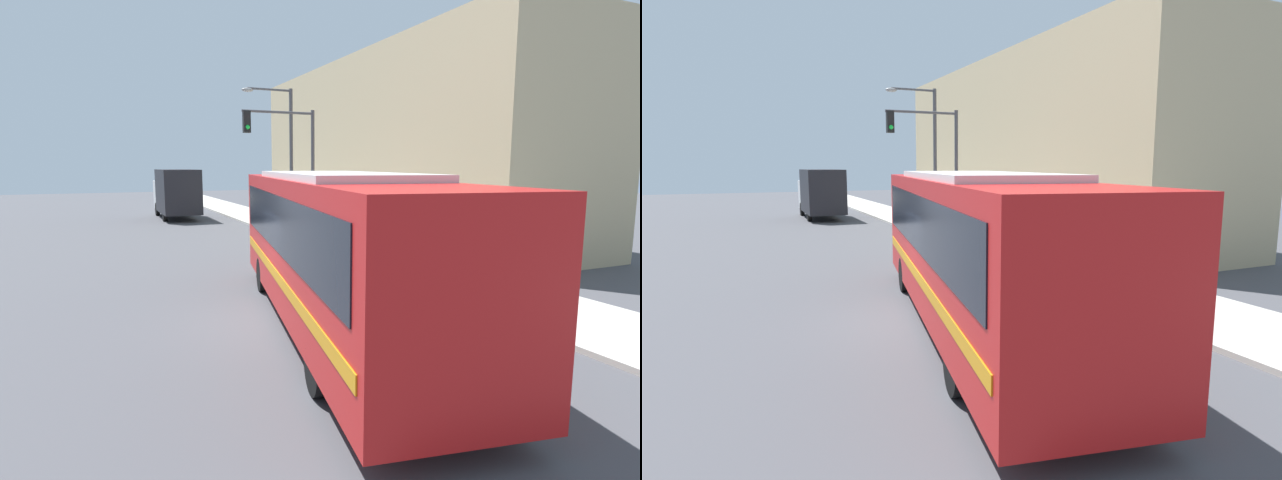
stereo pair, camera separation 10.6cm
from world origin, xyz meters
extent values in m
plane|color=#47474C|center=(0.00, 0.00, 0.00)|extent=(120.00, 120.00, 0.00)
cube|color=#B7B2A8|center=(6.12, 20.00, 0.06)|extent=(3.24, 70.00, 0.12)
cube|color=tan|center=(10.74, 12.10, 4.37)|extent=(6.00, 22.20, 8.75)
cube|color=red|center=(0.96, -0.92, 1.82)|extent=(4.51, 11.61, 2.84)
cube|color=black|center=(0.96, -0.92, 2.33)|extent=(4.39, 10.72, 1.17)
cube|color=orange|center=(0.96, -0.92, 1.20)|extent=(4.47, 11.17, 0.24)
cube|color=silver|center=(0.96, -0.92, 3.29)|extent=(3.39, 6.55, 0.16)
cylinder|color=black|center=(2.69, 2.33, 0.47)|extent=(0.45, 0.98, 0.94)
cylinder|color=black|center=(0.50, 2.74, 0.47)|extent=(0.45, 0.98, 0.94)
cylinder|color=black|center=(1.49, -4.19, 0.47)|extent=(0.45, 0.98, 0.94)
cylinder|color=black|center=(-0.69, -3.79, 0.47)|extent=(0.45, 0.98, 0.94)
cube|color=black|center=(1.24, 23.21, 1.85)|extent=(2.29, 4.99, 2.80)
cube|color=silver|center=(1.24, 26.67, 1.44)|extent=(2.17, 1.94, 1.99)
cylinder|color=black|center=(0.24, 26.33, 0.45)|extent=(0.25, 0.90, 0.90)
cylinder|color=black|center=(0.24, 22.27, 0.45)|extent=(0.25, 0.90, 0.90)
cylinder|color=red|center=(5.10, 5.76, 0.43)|extent=(0.25, 0.25, 0.62)
sphere|color=red|center=(5.10, 5.76, 0.81)|extent=(0.24, 0.24, 0.24)
cylinder|color=red|center=(5.10, 5.63, 0.46)|extent=(0.11, 0.15, 0.11)
cylinder|color=#47474C|center=(5.25, 10.19, 3.02)|extent=(0.16, 0.16, 5.80)
cylinder|color=#47474C|center=(3.65, 10.19, 5.77)|extent=(3.20, 0.11, 0.11)
cube|color=black|center=(2.25, 10.19, 5.32)|extent=(0.30, 0.24, 0.90)
sphere|color=#19D83F|center=(2.25, 10.05, 5.09)|extent=(0.18, 0.18, 0.18)
cylinder|color=#47474C|center=(5.10, 9.24, 0.66)|extent=(0.06, 0.06, 1.08)
cylinder|color=#4C4C51|center=(5.10, 9.24, 1.31)|extent=(0.14, 0.14, 0.22)
cylinder|color=#47474C|center=(5.35, 13.13, 3.68)|extent=(0.18, 0.18, 7.11)
cylinder|color=#47474C|center=(4.26, 13.13, 7.13)|extent=(2.19, 0.11, 0.11)
ellipsoid|color=gray|center=(3.16, 13.13, 7.05)|extent=(0.56, 0.28, 0.20)
cylinder|color=#47382D|center=(6.12, 14.07, 0.55)|extent=(0.28, 0.28, 0.86)
cylinder|color=#338C4C|center=(6.12, 14.07, 1.34)|extent=(0.34, 0.34, 0.72)
sphere|color=tan|center=(6.12, 14.07, 1.81)|extent=(0.23, 0.23, 0.23)
camera|label=1|loc=(-3.66, -10.46, 3.52)|focal=28.00mm
camera|label=2|loc=(-3.57, -10.50, 3.52)|focal=28.00mm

